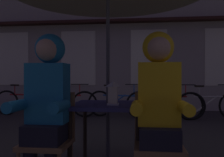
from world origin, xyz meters
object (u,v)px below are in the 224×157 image
at_px(chair_left, 49,135).
at_px(bicycle_second, 64,103).
at_px(cafe_table, 108,113).
at_px(chair_right, 158,138).
at_px(lantern, 113,92).
at_px(bicycle_third, 119,103).
at_px(bicycle_fourth, 169,104).
at_px(person_left_hooded, 47,96).
at_px(person_right_hooded, 159,97).
at_px(bicycle_fifth, 211,105).
at_px(bicycle_nearest, 25,102).

bearing_deg(chair_left, bicycle_second, 105.64).
xyz_separation_m(cafe_table, chair_left, (-0.48, -0.37, -0.15)).
bearing_deg(chair_right, lantern, 148.98).
bearing_deg(bicycle_third, chair_right, -80.32).
relative_size(chair_left, chair_right, 1.00).
xyz_separation_m(chair_left, bicycle_second, (-1.09, 3.89, -0.14)).
xyz_separation_m(chair_right, bicycle_second, (-2.05, 3.89, -0.14)).
height_order(chair_right, bicycle_fourth, chair_right).
relative_size(cafe_table, chair_left, 0.85).
height_order(person_left_hooded, bicycle_second, person_left_hooded).
xyz_separation_m(person_right_hooded, bicycle_second, (-2.05, 3.95, -0.50)).
bearing_deg(chair_left, chair_right, 0.00).
xyz_separation_m(lantern, person_right_hooded, (0.41, -0.31, -0.01)).
height_order(person_left_hooded, person_right_hooded, same).
distance_m(lantern, bicycle_fifth, 4.13).
distance_m(person_right_hooded, bicycle_third, 4.15).
bearing_deg(bicycle_second, person_left_hooded, -74.57).
bearing_deg(lantern, person_right_hooded, -36.45).
height_order(bicycle_nearest, bicycle_fourth, same).
bearing_deg(bicycle_nearest, cafe_table, -53.92).
bearing_deg(person_left_hooded, bicycle_fourth, 69.45).
bearing_deg(bicycle_second, chair_right, -62.22).
height_order(cafe_table, bicycle_third, bicycle_third).
distance_m(bicycle_nearest, bicycle_fourth, 3.69).
distance_m(person_left_hooded, bicycle_fourth, 4.29).
bearing_deg(cafe_table, chair_left, -142.45).
xyz_separation_m(cafe_table, bicycle_fourth, (1.01, 3.56, -0.29)).
height_order(lantern, person_left_hooded, person_left_hooded).
xyz_separation_m(lantern, chair_left, (-0.55, -0.25, -0.37)).
relative_size(chair_left, person_right_hooded, 0.62).
height_order(bicycle_second, bicycle_fifth, same).
bearing_deg(bicycle_fifth, person_left_hooded, -122.06).
bearing_deg(cafe_table, bicycle_third, 93.20).
height_order(lantern, bicycle_nearest, lantern).
xyz_separation_m(chair_right, bicycle_fifth, (1.50, 3.87, -0.14)).
xyz_separation_m(bicycle_nearest, bicycle_fourth, (3.69, -0.11, 0.00)).
relative_size(person_left_hooded, bicycle_fifth, 0.84).
bearing_deg(chair_left, bicycle_fourth, 69.18).
relative_size(bicycle_nearest, bicycle_third, 1.02).
bearing_deg(person_left_hooded, bicycle_nearest, 118.18).
bearing_deg(chair_left, bicycle_third, 86.06).
distance_m(bicycle_nearest, bicycle_second, 1.12).
xyz_separation_m(person_right_hooded, bicycle_fifth, (1.50, 3.93, -0.50)).
relative_size(chair_right, bicycle_fourth, 0.53).
xyz_separation_m(lantern, bicycle_fifth, (1.92, 3.62, -0.51)).
height_order(lantern, bicycle_second, lantern).
bearing_deg(person_left_hooded, person_right_hooded, 0.00).
bearing_deg(lantern, cafe_table, 118.81).
bearing_deg(bicycle_fourth, bicycle_fifth, -3.27).
xyz_separation_m(cafe_table, lantern, (0.07, -0.12, 0.22)).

